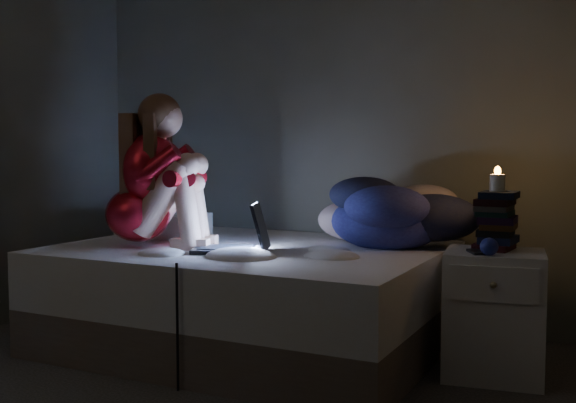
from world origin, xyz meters
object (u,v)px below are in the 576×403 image
Objects in this scene: candle at (497,187)px; laptop at (230,226)px; woman at (138,170)px; phone at (475,251)px; bed at (250,296)px; nightstand at (494,314)px.

laptop is at bearing -164.16° from candle.
woman is 1.78m from phone.
phone reaches higher than bed.
woman is at bearing -152.99° from bed.
laptop is at bearing -175.33° from nightstand.
candle is at bearing -4.56° from woman.
phone is (1.20, -0.02, 0.32)m from bed.
laptop is at bearing -12.80° from woman.
bed is at bearing 159.92° from phone.
nightstand is 4.22× the size of phone.
candle is (-0.01, 0.06, 0.59)m from nightstand.
bed is 1.41m from candle.
candle is at bearing 88.02° from nightstand.
candle reaches higher than nightstand.
phone is at bearing -114.25° from candle.
candle is at bearing 46.77° from phone.
woman is at bearing 162.22° from laptop.
phone is at bearing -1.09° from bed.
nightstand is at bearing -8.71° from laptop.
woman is at bearing -167.62° from candle.
laptop is at bearing -85.93° from bed.
nightstand is at bearing 31.01° from phone.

